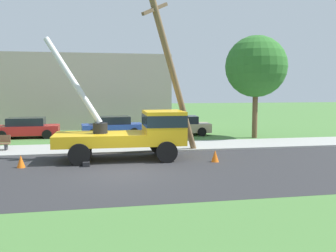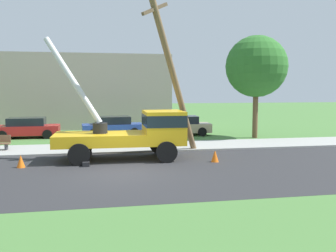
{
  "view_description": "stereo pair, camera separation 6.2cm",
  "coord_description": "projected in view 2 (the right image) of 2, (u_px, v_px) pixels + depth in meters",
  "views": [
    {
      "loc": [
        -0.92,
        -14.95,
        3.42
      ],
      "look_at": [
        2.69,
        4.21,
        1.46
      ],
      "focal_mm": 39.3,
      "sensor_mm": 36.0,
      "label": 1
    },
    {
      "loc": [
        -0.86,
        -14.96,
        3.42
      ],
      "look_at": [
        2.69,
        4.21,
        1.46
      ],
      "focal_mm": 39.3,
      "sensor_mm": 36.0,
      "label": 2
    }
  ],
  "objects": [
    {
      "name": "ground_plane",
      "position": [
        113.0,
        136.0,
        26.87
      ],
      "size": [
        120.0,
        120.0,
        0.0
      ],
      "primitive_type": "plane",
      "color": "#477538"
    },
    {
      "name": "parked_sedan_blue",
      "position": [
        113.0,
        126.0,
        26.96
      ],
      "size": [
        4.53,
        2.24,
        1.42
      ],
      "color": "#263F99",
      "rests_on": "ground"
    },
    {
      "name": "utility_truck",
      "position": [
        137.0,
        130.0,
        17.97
      ],
      "size": [
        6.76,
        3.2,
        5.98
      ],
      "color": "gold",
      "rests_on": "ground"
    },
    {
      "name": "parked_sedan_tan",
      "position": [
        181.0,
        125.0,
        27.41
      ],
      "size": [
        4.52,
        2.23,
        1.42
      ],
      "color": "tan",
      "rests_on": "ground"
    },
    {
      "name": "roadside_tree_near",
      "position": [
        256.0,
        67.0,
        25.36
      ],
      "size": [
        4.25,
        4.25,
        7.1
      ],
      "color": "brown",
      "rests_on": "ground"
    },
    {
      "name": "road_asphalt",
      "position": [
        122.0,
        172.0,
        15.13
      ],
      "size": [
        80.0,
        8.95,
        0.01
      ],
      "primitive_type": "cube",
      "color": "#2B2B2D",
      "rests_on": "ground"
    },
    {
      "name": "traffic_cone_behind",
      "position": [
        21.0,
        161.0,
        16.02
      ],
      "size": [
        0.36,
        0.36,
        0.56
      ],
      "primitive_type": "cone",
      "color": "orange",
      "rests_on": "ground"
    },
    {
      "name": "sidewalk_strip",
      "position": [
        116.0,
        148.0,
        21.2
      ],
      "size": [
        80.0,
        3.47,
        0.1
      ],
      "primitive_type": "cube",
      "color": "#9E9E99",
      "rests_on": "ground"
    },
    {
      "name": "lowrise_building_backdrop",
      "position": [
        68.0,
        92.0,
        33.12
      ],
      "size": [
        18.0,
        6.0,
        6.4
      ],
      "primitive_type": "cube",
      "color": "#A5998C",
      "rests_on": "ground"
    },
    {
      "name": "leaning_utility_pole",
      "position": [
        173.0,
        73.0,
        18.87
      ],
      "size": [
        3.44,
        2.8,
        8.36
      ],
      "color": "brown",
      "rests_on": "ground"
    },
    {
      "name": "traffic_cone_ahead",
      "position": [
        215.0,
        156.0,
        17.27
      ],
      "size": [
        0.36,
        0.36,
        0.56
      ],
      "primitive_type": "cone",
      "color": "orange",
      "rests_on": "ground"
    },
    {
      "name": "parked_sedan_red",
      "position": [
        27.0,
        128.0,
        25.81
      ],
      "size": [
        4.45,
        2.1,
        1.42
      ],
      "color": "#B21E1E",
      "rests_on": "ground"
    }
  ]
}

